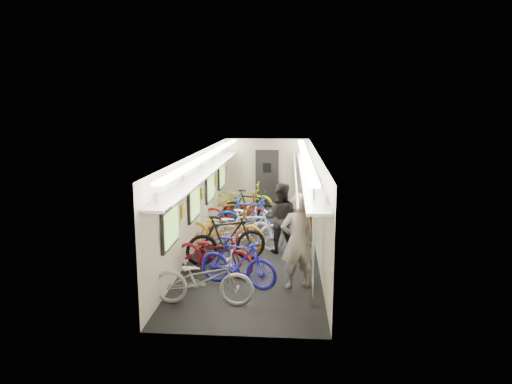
% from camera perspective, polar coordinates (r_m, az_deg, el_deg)
% --- Properties ---
extents(train_car_shell, '(10.00, 10.00, 10.00)m').
position_cam_1_polar(train_car_shell, '(12.44, -1.25, 1.96)').
color(train_car_shell, black).
rests_on(train_car_shell, ground).
extents(bicycle_0, '(1.85, 0.69, 0.96)m').
position_cam_1_polar(bicycle_0, '(8.37, -6.60, -10.73)').
color(bicycle_0, '#9E9EA2').
rests_on(bicycle_0, ground).
extents(bicycle_1, '(1.73, 1.02, 1.00)m').
position_cam_1_polar(bicycle_1, '(9.10, -2.29, -8.76)').
color(bicycle_1, '#211DAF').
rests_on(bicycle_1, ground).
extents(bicycle_2, '(1.95, 1.24, 0.97)m').
position_cam_1_polar(bicycle_2, '(9.76, -5.28, -7.56)').
color(bicycle_2, maroon).
rests_on(bicycle_2, ground).
extents(bicycle_3, '(1.94, 1.27, 1.14)m').
position_cam_1_polar(bicycle_3, '(10.41, -3.69, -5.90)').
color(bicycle_3, black).
rests_on(bicycle_3, ground).
extents(bicycle_4, '(2.20, 1.04, 1.11)m').
position_cam_1_polar(bicycle_4, '(11.26, -4.17, -4.70)').
color(bicycle_4, orange).
rests_on(bicycle_4, ground).
extents(bicycle_5, '(1.82, 0.65, 1.07)m').
position_cam_1_polar(bicycle_5, '(11.23, -0.80, -4.82)').
color(bicycle_5, white).
rests_on(bicycle_5, ground).
extents(bicycle_6, '(1.88, 0.73, 0.97)m').
position_cam_1_polar(bicycle_6, '(11.77, -2.47, -4.36)').
color(bicycle_6, silver).
rests_on(bicycle_6, ground).
extents(bicycle_7, '(1.91, 0.67, 1.13)m').
position_cam_1_polar(bicycle_7, '(12.55, -1.03, -3.05)').
color(bicycle_7, navy).
rests_on(bicycle_7, ground).
extents(bicycle_8, '(2.06, 0.95, 1.04)m').
position_cam_1_polar(bicycle_8, '(13.20, -2.58, -2.56)').
color(bicycle_8, maroon).
rests_on(bicycle_8, ground).
extents(bicycle_9, '(1.88, 1.00, 1.08)m').
position_cam_1_polar(bicycle_9, '(13.72, -0.67, -1.96)').
color(bicycle_9, black).
rests_on(bicycle_9, ground).
extents(bicycle_10, '(2.14, 0.76, 1.12)m').
position_cam_1_polar(bicycle_10, '(14.82, -1.95, -0.95)').
color(bicycle_10, '#B6BD11').
rests_on(bicycle_10, ground).
extents(passenger_near, '(0.80, 0.66, 1.90)m').
position_cam_1_polar(passenger_near, '(8.95, 5.21, -6.11)').
color(passenger_near, gray).
rests_on(passenger_near, ground).
extents(passenger_mid, '(0.89, 0.72, 1.72)m').
position_cam_1_polar(passenger_mid, '(11.10, 3.06, -3.28)').
color(passenger_mid, black).
rests_on(passenger_mid, ground).
extents(backpack, '(0.28, 0.19, 0.38)m').
position_cam_1_polar(backpack, '(9.25, 6.41, -3.46)').
color(backpack, red).
rests_on(backpack, passenger_near).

